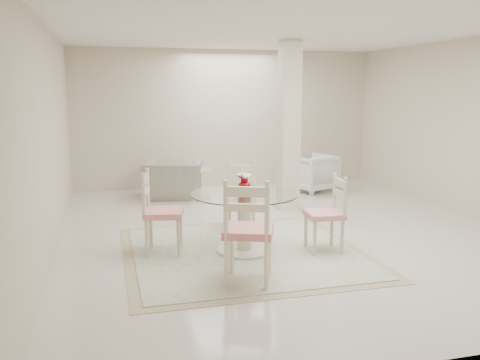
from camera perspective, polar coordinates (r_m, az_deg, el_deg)
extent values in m
plane|color=beige|center=(7.07, 5.18, -5.72)|extent=(7.00, 7.00, 0.00)
cube|color=beige|center=(10.18, -1.48, 6.88)|extent=(6.00, 0.02, 2.70)
cube|color=beige|center=(3.77, 24.01, 0.46)|extent=(6.00, 0.02, 2.70)
cube|color=beige|center=(6.44, -20.64, 4.36)|extent=(0.02, 7.00, 2.70)
cube|color=beige|center=(8.35, 25.16, 5.22)|extent=(0.02, 7.00, 2.70)
cube|color=white|center=(6.85, 5.55, 16.57)|extent=(6.00, 7.00, 0.02)
cube|color=beige|center=(8.22, 5.52, 6.06)|extent=(0.30, 0.30, 2.70)
cube|color=tan|center=(6.14, 0.48, -8.13)|extent=(2.82, 2.82, 0.01)
cube|color=beige|center=(6.13, 0.48, -8.06)|extent=(2.58, 2.58, 0.01)
cylinder|color=beige|center=(6.13, 0.48, -7.94)|extent=(0.66, 0.66, 0.05)
cylinder|color=beige|center=(6.03, 0.49, -4.76)|extent=(0.16, 0.16, 0.68)
cylinder|color=beige|center=(5.96, 0.49, -1.76)|extent=(0.27, 0.27, 0.03)
cylinder|color=white|center=(5.95, 0.49, -1.58)|extent=(1.25, 1.25, 0.01)
ellipsoid|color=#9F0412|center=(5.94, 0.49, -0.81)|extent=(0.16, 0.16, 0.15)
cylinder|color=#9F0412|center=(5.92, 0.50, 0.08)|extent=(0.08, 0.08, 0.04)
cylinder|color=#9F0412|center=(5.91, 0.50, 0.37)|extent=(0.14, 0.14, 0.02)
ellipsoid|color=silver|center=(5.91, 0.50, 0.58)|extent=(0.09, 0.09, 0.04)
ellipsoid|color=silver|center=(5.94, 0.90, 0.51)|extent=(0.09, 0.09, 0.04)
ellipsoid|color=silver|center=(5.93, 0.02, 0.52)|extent=(0.09, 0.09, 0.04)
ellipsoid|color=silver|center=(5.87, 0.71, 0.34)|extent=(0.09, 0.09, 0.04)
cylinder|color=beige|center=(6.28, 7.39, -5.76)|extent=(0.04, 0.04, 0.43)
cylinder|color=beige|center=(5.98, 8.40, -6.61)|extent=(0.04, 0.04, 0.43)
cylinder|color=beige|center=(6.40, 10.26, -5.55)|extent=(0.04, 0.04, 0.43)
cylinder|color=beige|center=(6.10, 11.40, -6.38)|extent=(0.04, 0.04, 0.43)
cube|color=red|center=(6.12, 9.43, -3.84)|extent=(0.44, 0.44, 0.07)
cube|color=beige|center=(6.12, 11.15, -0.90)|extent=(0.07, 0.38, 0.50)
cylinder|color=beige|center=(6.83, -1.34, -4.35)|extent=(0.04, 0.04, 0.44)
cylinder|color=beige|center=(6.82, 1.53, -4.38)|extent=(0.04, 0.04, 0.44)
cylinder|color=beige|center=(7.16, -1.16, -3.67)|extent=(0.04, 0.04, 0.44)
cylinder|color=beige|center=(7.15, 1.58, -3.69)|extent=(0.04, 0.04, 0.44)
cube|color=red|center=(6.93, 0.15, -2.00)|extent=(0.52, 0.52, 0.07)
cube|color=beige|center=(7.06, 0.22, 0.84)|extent=(0.37, 0.15, 0.51)
cylinder|color=beige|center=(5.92, -6.93, -6.60)|extent=(0.04, 0.04, 0.46)
cylinder|color=beige|center=(6.26, -6.70, -5.65)|extent=(0.04, 0.04, 0.46)
cylinder|color=beige|center=(5.95, -10.42, -6.58)|extent=(0.04, 0.04, 0.46)
cylinder|color=beige|center=(6.30, -9.99, -5.64)|extent=(0.04, 0.04, 0.46)
cube|color=red|center=(6.04, -8.58, -3.68)|extent=(0.52, 0.52, 0.07)
cube|color=beige|center=(5.99, -10.57, -0.56)|extent=(0.13, 0.40, 0.54)
cylinder|color=#F7EACB|center=(5.33, 3.27, -8.21)|extent=(0.05, 0.05, 0.50)
cylinder|color=#F7EACB|center=(5.36, -0.96, -8.07)|extent=(0.05, 0.05, 0.50)
cylinder|color=#F7EACB|center=(4.96, 3.01, -9.62)|extent=(0.05, 0.05, 0.50)
cylinder|color=#F7EACB|center=(5.00, -1.54, -9.46)|extent=(0.05, 0.05, 0.50)
cube|color=red|center=(5.07, 0.96, -5.74)|extent=(0.62, 0.62, 0.08)
cube|color=#F7EACB|center=(4.77, 0.72, -2.24)|extent=(0.42, 0.20, 0.59)
imported|color=gray|center=(9.19, -7.51, 0.07)|extent=(1.21, 1.12, 0.67)
imported|color=silver|center=(9.83, 8.11, 0.81)|extent=(0.97, 0.98, 0.70)
cylinder|color=tan|center=(9.10, -4.78, -1.99)|extent=(0.49, 0.49, 0.04)
cylinder|color=tan|center=(9.05, -4.80, -0.47)|extent=(0.07, 0.07, 0.47)
cylinder|color=tan|center=(9.01, -4.83, 1.10)|extent=(0.51, 0.51, 0.03)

